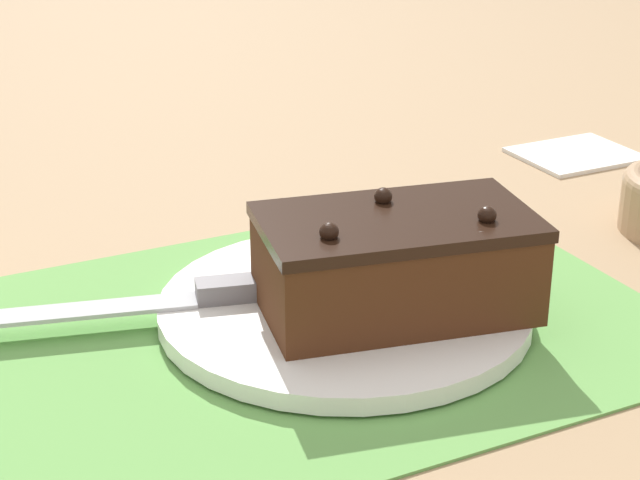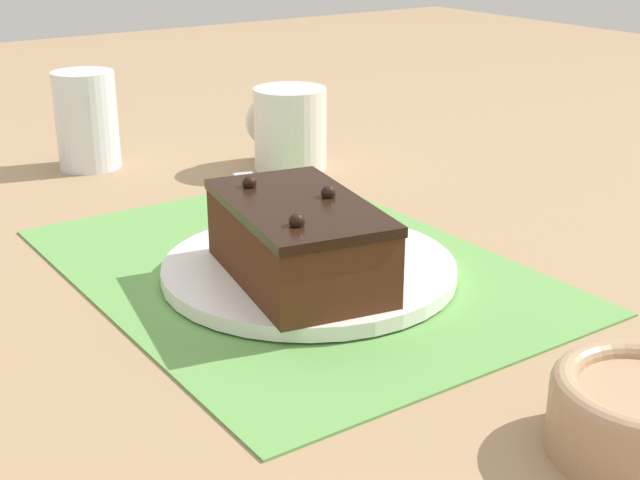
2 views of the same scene
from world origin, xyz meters
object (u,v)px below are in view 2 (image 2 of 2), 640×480
Objects in this scene: serving_knife at (291,218)px; coffee_mug at (289,128)px; drinking_glass at (87,120)px; cake_plate at (308,269)px; chocolate_cake at (298,240)px.

coffee_mug is (0.21, -0.13, 0.03)m from serving_knife.
serving_knife is 2.57× the size of coffee_mug.
drinking_glass is (0.34, 0.07, 0.04)m from serving_knife.
cake_plate is 0.05m from chocolate_cake.
cake_plate is 0.44m from drinking_glass.
serving_knife is 0.25m from coffee_mug.
drinking_glass is at bearing 54.89° from coffee_mug.
chocolate_cake is 0.38m from coffee_mug.
coffee_mug reaches higher than cake_plate.
drinking_glass is at bearing 114.97° from serving_knife.
chocolate_cake is 1.64× the size of drinking_glass.
drinking_glass is 0.24m from coffee_mug.
chocolate_cake reaches higher than cake_plate.
serving_knife is 0.35m from drinking_glass.
drinking_glass is at bearing 3.21° from cake_plate.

